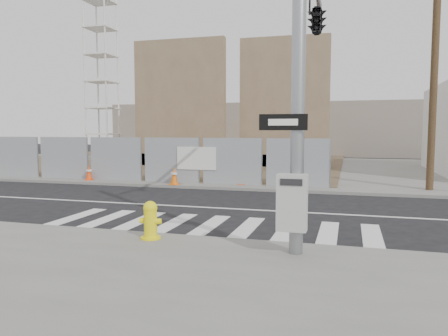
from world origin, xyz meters
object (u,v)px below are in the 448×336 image
(traffic_cone_b, at_px, (89,173))
(traffic_cone_c, at_px, (174,176))
(signal_pole, at_px, (312,35))
(fire_hydrant, at_px, (150,220))
(traffic_cone_d, at_px, (242,177))
(crane_tower, at_px, (101,43))

(traffic_cone_b, distance_m, traffic_cone_c, 4.52)
(signal_pole, height_order, fire_hydrant, signal_pole)
(traffic_cone_b, height_order, traffic_cone_d, traffic_cone_b)
(fire_hydrant, bearing_deg, traffic_cone_d, 77.46)
(crane_tower, bearing_deg, traffic_cone_d, -40.30)
(traffic_cone_c, xyz_separation_m, traffic_cone_d, (2.76, 0.90, -0.05))
(fire_hydrant, bearing_deg, crane_tower, 109.14)
(traffic_cone_b, bearing_deg, traffic_cone_d, 3.32)
(crane_tower, xyz_separation_m, traffic_cone_d, (14.01, -11.88, -8.59))
(signal_pole, xyz_separation_m, crane_tower, (-17.49, 19.05, 4.24))
(crane_tower, distance_m, traffic_cone_d, 20.27)
(signal_pole, height_order, crane_tower, crane_tower)
(traffic_cone_c, bearing_deg, crane_tower, 131.34)
(crane_tower, height_order, traffic_cone_b, crane_tower)
(traffic_cone_d, bearing_deg, crane_tower, 139.70)
(signal_pole, bearing_deg, traffic_cone_c, 134.94)
(fire_hydrant, distance_m, traffic_cone_d, 9.68)
(signal_pole, relative_size, traffic_cone_c, 9.30)
(traffic_cone_d, bearing_deg, traffic_cone_c, -161.95)
(signal_pole, distance_m, crane_tower, 26.21)
(traffic_cone_c, relative_size, traffic_cone_d, 1.17)
(fire_hydrant, distance_m, traffic_cone_b, 11.96)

